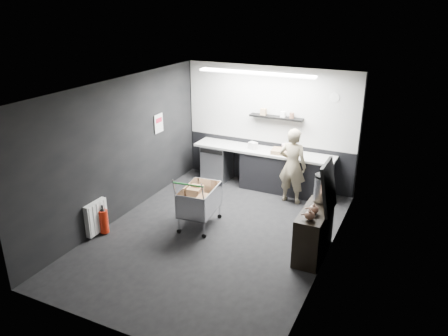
% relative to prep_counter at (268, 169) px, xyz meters
% --- Properties ---
extents(floor, '(5.50, 5.50, 0.00)m').
position_rel_prep_counter_xyz_m(floor, '(-0.14, -2.42, -0.46)').
color(floor, black).
rests_on(floor, ground).
extents(ceiling, '(5.50, 5.50, 0.00)m').
position_rel_prep_counter_xyz_m(ceiling, '(-0.14, -2.42, 2.24)').
color(ceiling, silver).
rests_on(ceiling, wall_back).
extents(wall_back, '(5.50, 0.00, 5.50)m').
position_rel_prep_counter_xyz_m(wall_back, '(-0.14, 0.33, 0.89)').
color(wall_back, black).
rests_on(wall_back, floor).
extents(wall_front, '(5.50, 0.00, 5.50)m').
position_rel_prep_counter_xyz_m(wall_front, '(-0.14, -5.17, 0.89)').
color(wall_front, black).
rests_on(wall_front, floor).
extents(wall_left, '(0.00, 5.50, 5.50)m').
position_rel_prep_counter_xyz_m(wall_left, '(-2.14, -2.42, 0.89)').
color(wall_left, black).
rests_on(wall_left, floor).
extents(wall_right, '(0.00, 5.50, 5.50)m').
position_rel_prep_counter_xyz_m(wall_right, '(1.86, -2.42, 0.89)').
color(wall_right, black).
rests_on(wall_right, floor).
extents(kitchen_wall_panel, '(3.95, 0.02, 1.70)m').
position_rel_prep_counter_xyz_m(kitchen_wall_panel, '(-0.14, 0.31, 1.39)').
color(kitchen_wall_panel, '#B8B8B3').
rests_on(kitchen_wall_panel, wall_back).
extents(dado_panel, '(3.95, 0.02, 1.00)m').
position_rel_prep_counter_xyz_m(dado_panel, '(-0.14, 0.31, 0.04)').
color(dado_panel, black).
rests_on(dado_panel, wall_back).
extents(floating_shelf, '(1.20, 0.22, 0.04)m').
position_rel_prep_counter_xyz_m(floating_shelf, '(0.06, 0.20, 1.16)').
color(floating_shelf, black).
rests_on(floating_shelf, wall_back).
extents(wall_clock, '(0.20, 0.03, 0.20)m').
position_rel_prep_counter_xyz_m(wall_clock, '(1.26, 0.30, 1.69)').
color(wall_clock, silver).
rests_on(wall_clock, wall_back).
extents(poster, '(0.02, 0.30, 0.40)m').
position_rel_prep_counter_xyz_m(poster, '(-2.12, -1.12, 1.09)').
color(poster, silver).
rests_on(poster, wall_left).
extents(poster_red_band, '(0.02, 0.22, 0.10)m').
position_rel_prep_counter_xyz_m(poster_red_band, '(-2.11, -1.12, 1.16)').
color(poster_red_band, red).
rests_on(poster_red_band, poster).
extents(radiator, '(0.10, 0.50, 0.60)m').
position_rel_prep_counter_xyz_m(radiator, '(-2.08, -3.32, -0.11)').
color(radiator, silver).
rests_on(radiator, wall_left).
extents(ceiling_strip, '(2.40, 0.20, 0.04)m').
position_rel_prep_counter_xyz_m(ceiling_strip, '(-0.14, -0.57, 2.21)').
color(ceiling_strip, white).
rests_on(ceiling_strip, ceiling).
extents(prep_counter, '(3.20, 0.61, 0.90)m').
position_rel_prep_counter_xyz_m(prep_counter, '(0.00, 0.00, 0.00)').
color(prep_counter, black).
rests_on(prep_counter, floor).
extents(person, '(0.62, 0.43, 1.62)m').
position_rel_prep_counter_xyz_m(person, '(0.68, -0.45, 0.35)').
color(person, beige).
rests_on(person, floor).
extents(shopping_cart, '(0.67, 1.02, 1.07)m').
position_rel_prep_counter_xyz_m(shopping_cart, '(-0.55, -2.21, 0.05)').
color(shopping_cart, silver).
rests_on(shopping_cart, floor).
extents(sideboard, '(0.47, 1.11, 1.66)m').
position_rel_prep_counter_xyz_m(sideboard, '(1.65, -2.25, 0.07)').
color(sideboard, black).
rests_on(sideboard, floor).
extents(fire_extinguisher, '(0.17, 0.17, 0.55)m').
position_rel_prep_counter_xyz_m(fire_extinguisher, '(-1.99, -3.24, -0.19)').
color(fire_extinguisher, red).
rests_on(fire_extinguisher, floor).
extents(cardboard_box, '(0.48, 0.39, 0.09)m').
position_rel_prep_counter_xyz_m(cardboard_box, '(0.32, -0.05, 0.49)').
color(cardboard_box, '#95744F').
rests_on(cardboard_box, prep_counter).
extents(pink_tub, '(0.21, 0.21, 0.21)m').
position_rel_prep_counter_xyz_m(pink_tub, '(0.40, 0.00, 0.55)').
color(pink_tub, beige).
rests_on(pink_tub, prep_counter).
extents(white_container, '(0.21, 0.19, 0.16)m').
position_rel_prep_counter_xyz_m(white_container, '(-0.36, -0.05, 0.52)').
color(white_container, silver).
rests_on(white_container, prep_counter).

